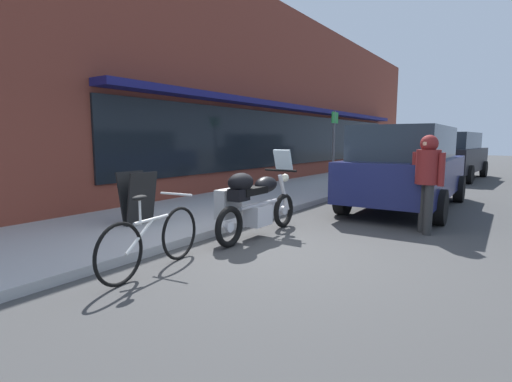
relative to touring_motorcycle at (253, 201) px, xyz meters
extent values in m
plane|color=#3A3A3A|center=(-0.29, -0.64, -0.59)|extent=(80.00, 80.00, 0.00)
cube|color=brown|center=(8.59, 3.72, 2.45)|extent=(25.76, 0.35, 6.10)
cube|color=black|center=(8.59, 3.51, 0.96)|extent=(18.03, 0.06, 1.80)
cube|color=navy|center=(8.59, 3.29, 2.06)|extent=(18.03, 0.60, 0.16)
cube|color=#A0A0A0|center=(8.71, 2.04, -0.53)|extent=(30.00, 3.00, 0.12)
torus|color=black|center=(0.92, -0.03, -0.29)|extent=(0.61, 0.10, 0.60)
cylinder|color=silver|center=(0.92, -0.03, -0.29)|extent=(0.16, 0.06, 0.16)
torus|color=black|center=(-0.65, -0.04, -0.29)|extent=(0.61, 0.10, 0.60)
cylinder|color=silver|center=(-0.65, -0.04, -0.29)|extent=(0.16, 0.06, 0.16)
cube|color=silver|center=(0.08, -0.03, -0.24)|extent=(0.44, 0.30, 0.32)
cylinder|color=silver|center=(0.13, -0.03, -0.07)|extent=(1.02, 0.07, 0.06)
ellipsoid|color=black|center=(0.33, -0.03, 0.23)|extent=(0.52, 0.28, 0.26)
cube|color=black|center=(-0.09, -0.04, 0.17)|extent=(0.60, 0.25, 0.11)
cube|color=black|center=(-0.42, -0.04, 0.15)|extent=(0.28, 0.22, 0.18)
cylinder|color=silver|center=(0.92, -0.03, 0.03)|extent=(0.35, 0.07, 0.67)
cylinder|color=black|center=(0.80, -0.03, 0.43)|extent=(0.04, 0.62, 0.04)
cube|color=silver|center=(0.88, -0.03, 0.61)|extent=(0.15, 0.32, 0.35)
sphere|color=#EAEACC|center=(0.96, -0.03, 0.29)|extent=(0.14, 0.14, 0.14)
cube|color=#A5A5A5|center=(-0.37, 0.20, -0.01)|extent=(0.44, 0.20, 0.44)
cube|color=black|center=(-0.37, 0.31, -0.01)|extent=(0.37, 0.02, 0.03)
ellipsoid|color=black|center=(-0.37, -0.04, 0.33)|extent=(0.48, 0.32, 0.28)
torus|color=black|center=(-1.47, 0.14, -0.25)|extent=(0.69, 0.14, 0.69)
torus|color=black|center=(-2.49, -0.01, -0.25)|extent=(0.69, 0.14, 0.69)
cylinder|color=silver|center=(-1.98, 0.06, 0.03)|extent=(0.57, 0.12, 0.04)
cylinder|color=silver|center=(-2.19, 0.03, -0.13)|extent=(0.45, 0.10, 0.33)
cylinder|color=silver|center=(-2.17, 0.04, 0.15)|extent=(0.03, 0.03, 0.30)
ellipsoid|color=black|center=(-2.17, 0.04, 0.31)|extent=(0.23, 0.13, 0.06)
cylinder|color=silver|center=(-1.52, 0.13, 0.27)|extent=(0.10, 0.48, 0.03)
cube|color=#191E4C|center=(4.24, -1.33, 0.14)|extent=(4.83, 1.94, 0.80)
cube|color=#232D38|center=(3.95, -1.33, 0.88)|extent=(3.29, 1.69, 0.70)
cube|color=#383838|center=(6.59, -1.28, -0.18)|extent=(0.20, 1.84, 0.24)
cylinder|color=black|center=(5.80, -0.38, -0.26)|extent=(0.66, 0.23, 0.66)
cylinder|color=black|center=(5.84, -2.21, -0.26)|extent=(0.66, 0.23, 0.66)
cylinder|color=black|center=(2.64, -0.44, -0.26)|extent=(0.66, 0.23, 0.66)
cylinder|color=black|center=(2.68, -2.28, -0.26)|extent=(0.66, 0.23, 0.66)
cylinder|color=#2B2B2B|center=(1.75, -2.25, -0.18)|extent=(0.14, 0.14, 0.83)
cylinder|color=#2B2B2B|center=(1.92, -2.14, -0.18)|extent=(0.14, 0.14, 0.83)
cylinder|color=maroon|center=(1.84, -2.20, 0.51)|extent=(0.49, 0.49, 0.56)
sphere|color=maroon|center=(1.84, -2.20, 0.89)|extent=(0.28, 0.28, 0.28)
sphere|color=tan|center=(1.78, -2.18, 0.89)|extent=(0.17, 0.17, 0.17)
cylinder|color=maroon|center=(1.76, -2.42, 0.48)|extent=(0.10, 0.10, 0.53)
cylinder|color=maroon|center=(1.91, -1.98, 0.48)|extent=(0.10, 0.10, 0.53)
cube|color=black|center=(-0.72, 1.77, -0.02)|extent=(0.55, 0.19, 0.89)
cube|color=black|center=(-0.72, 1.99, -0.02)|extent=(0.55, 0.19, 0.89)
cylinder|color=#59595B|center=(5.93, 1.20, 0.66)|extent=(0.07, 0.07, 2.26)
cube|color=#1E8C33|center=(5.93, 1.18, 1.59)|extent=(0.44, 0.02, 0.32)
cube|color=black|center=(12.16, -1.15, 0.17)|extent=(4.96, 2.11, 0.87)
cube|color=#232D38|center=(11.87, -1.13, 0.92)|extent=(3.39, 1.79, 0.61)
cube|color=#383838|center=(14.54, -1.30, -0.18)|extent=(0.27, 1.81, 0.24)
cylinder|color=black|center=(13.82, -0.35, -0.26)|extent=(0.67, 0.26, 0.66)
cylinder|color=black|center=(13.71, -2.15, -0.26)|extent=(0.67, 0.26, 0.66)
cylinder|color=black|center=(10.62, -0.15, -0.26)|extent=(0.67, 0.26, 0.66)
cylinder|color=black|center=(10.51, -1.95, -0.26)|extent=(0.67, 0.26, 0.66)
camera|label=1|loc=(-4.99, -3.47, 0.96)|focal=27.44mm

